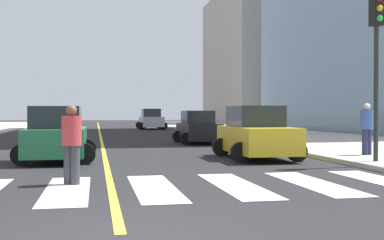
% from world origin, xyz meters
% --- Properties ---
extents(ground_plane, '(220.00, 220.00, 0.00)m').
position_xyz_m(ground_plane, '(0.00, 0.00, 0.00)').
color(ground_plane, black).
extents(sidewalk_kerb_east, '(10.00, 120.00, 0.15)m').
position_xyz_m(sidewalk_kerb_east, '(12.20, 20.00, 0.07)').
color(sidewalk_kerb_east, '#B2ADA3').
rests_on(sidewalk_kerb_east, ground).
extents(crosswalk_paint, '(13.50, 4.00, 0.01)m').
position_xyz_m(crosswalk_paint, '(0.00, 4.00, 0.01)').
color(crosswalk_paint, silver).
rests_on(crosswalk_paint, ground).
extents(lane_divider_paint, '(0.16, 80.00, 0.01)m').
position_xyz_m(lane_divider_paint, '(0.00, 40.00, 0.01)').
color(lane_divider_paint, yellow).
rests_on(lane_divider_paint, ground).
extents(parking_garage_concrete, '(18.00, 24.00, 20.20)m').
position_xyz_m(parking_garage_concrete, '(27.28, 67.35, 10.10)').
color(parking_garage_concrete, '#B2ADA3').
rests_on(parking_garage_concrete, ground).
extents(car_green_nearest, '(2.55, 4.07, 1.81)m').
position_xyz_m(car_green_nearest, '(-1.58, 10.39, 0.85)').
color(car_green_nearest, '#236B42').
rests_on(car_green_nearest, ground).
extents(car_silver_second, '(2.87, 4.57, 2.03)m').
position_xyz_m(car_silver_second, '(5.11, 42.92, 0.95)').
color(car_silver_second, '#B7B7BC').
rests_on(car_silver_second, ground).
extents(car_blue_third, '(3.00, 4.67, 2.04)m').
position_xyz_m(car_blue_third, '(-4.95, 58.07, 0.96)').
color(car_blue_third, '#2D479E').
rests_on(car_blue_third, ground).
extents(car_black_fourth, '(2.42, 3.87, 1.73)m').
position_xyz_m(car_black_fourth, '(4.99, 19.13, 0.81)').
color(car_black_fourth, black).
rests_on(car_black_fourth, ground).
extents(car_yellow_fifth, '(2.58, 4.13, 1.84)m').
position_xyz_m(car_yellow_fifth, '(5.20, 10.09, 0.86)').
color(car_yellow_fifth, gold).
rests_on(car_yellow_fifth, ground).
extents(traffic_light_near_corner, '(0.36, 0.41, 5.05)m').
position_xyz_m(traffic_light_near_corner, '(7.93, 7.03, 3.68)').
color(traffic_light_near_corner, black).
rests_on(traffic_light_near_corner, sidewalk_kerb_east).
extents(pedestrian_crossing, '(0.44, 0.44, 1.77)m').
position_xyz_m(pedestrian_crossing, '(-0.84, 4.81, 0.98)').
color(pedestrian_crossing, '#38383D').
rests_on(pedestrian_crossing, ground).
extents(pedestrian_waiting_east, '(0.44, 0.44, 1.78)m').
position_xyz_m(pedestrian_waiting_east, '(8.89, 9.18, 1.13)').
color(pedestrian_waiting_east, '#232847').
rests_on(pedestrian_waiting_east, sidewalk_kerb_east).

